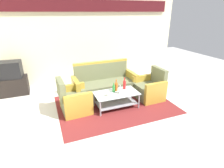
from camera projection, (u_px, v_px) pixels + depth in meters
name	position (u px, v px, depth m)	size (l,w,h in m)	color
ground_plane	(128.00, 121.00, 3.98)	(14.00, 14.00, 0.00)	silver
wall_back	(90.00, 37.00, 6.05)	(6.52, 0.19, 2.80)	beige
rug	(115.00, 104.00, 4.71)	(2.93, 2.11, 0.01)	maroon
couch	(105.00, 85.00, 5.13)	(1.81, 0.77, 0.96)	#6B704C
armchair_left	(74.00, 101.00, 4.30)	(0.74, 0.80, 0.85)	#6B704C
armchair_right	(150.00, 89.00, 4.97)	(0.72, 0.78, 0.85)	#6B704C
coffee_table	(116.00, 98.00, 4.48)	(1.10, 0.60, 0.40)	silver
bottle_clear	(120.00, 90.00, 4.37)	(0.08, 0.08, 0.22)	silver
bottle_orange	(116.00, 86.00, 4.51)	(0.07, 0.07, 0.30)	#D85919
bottle_green	(114.00, 89.00, 4.44)	(0.07, 0.07, 0.24)	#2D8C38
bottle_red	(124.00, 85.00, 4.61)	(0.07, 0.07, 0.32)	red
cup	(108.00, 94.00, 4.24)	(0.08, 0.08, 0.10)	silver
tv_stand	(14.00, 86.00, 5.23)	(0.80, 0.50, 0.52)	black
television	(10.00, 70.00, 5.04)	(0.63, 0.49, 0.48)	black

